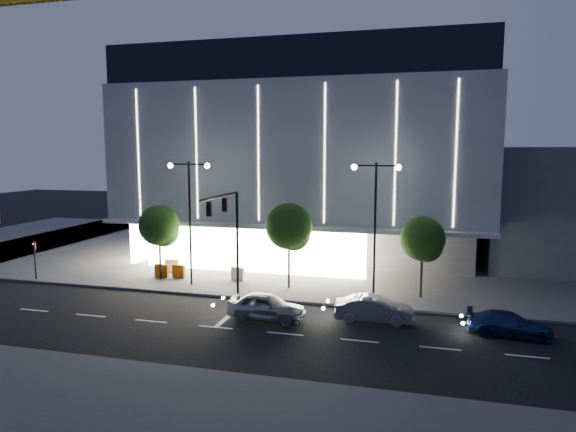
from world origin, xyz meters
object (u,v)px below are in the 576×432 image
Objects in this scene: tree_right at (423,241)px; barrier_b at (172,266)px; tree_left at (160,228)px; barrier_c at (179,271)px; traffic_mast at (229,225)px; car_third at (509,324)px; car_lead at (266,306)px; street_lamp_east at (375,210)px; tree_mid at (289,229)px; barrier_d at (238,274)px; street_lamp_west at (190,205)px; ped_signal_far at (35,256)px; car_second at (374,309)px; barrier_a at (162,271)px.

tree_right reaches higher than barrier_b.
tree_left is 5.20× the size of barrier_c.
traffic_mast is at bearing -162.98° from tree_right.
car_third is at bearing -7.02° from traffic_mast.
tree_right is at bearing -49.83° from car_lead.
street_lamp_east is at bearing -18.05° from barrier_b.
barrier_b is (-23.79, 7.91, 0.03)m from car_third.
car_third reaches higher than barrier_b.
tree_mid is (3.03, 3.68, -0.69)m from traffic_mast.
barrier_d is at bearing -18.62° from barrier_b.
tree_mid is at bearing 8.26° from street_lamp_west.
street_lamp_west is at bearing -51.84° from barrier_b.
tree_mid is at bearing -18.93° from barrier_b.
car_third is 3.89× the size of barrier_d.
ped_signal_far is 28.21m from tree_right.
tree_left is 3.63m from barrier_c.
street_lamp_west is (-4.00, 2.66, 0.93)m from traffic_mast.
car_second reaches higher than barrier_c.
tree_mid reaches higher than barrier_d.
barrier_b is at bearing 168.80° from street_lamp_east.
ped_signal_far is at bearing 89.28° from car_third.
car_lead is at bearing 98.34° from car_third.
car_lead is 6.22m from car_second.
street_lamp_east reaches higher than tree_right.
traffic_mast is 16.35m from ped_signal_far.
car_third is (13.56, -5.72, -3.71)m from tree_mid.
traffic_mast is 4.89m from street_lamp_west.
ped_signal_far is at bearing -164.39° from tree_left.
street_lamp_east is at bearing 63.09° from car_third.
barrier_a is (8.84, 2.95, -1.24)m from ped_signal_far.
traffic_mast reaches higher than car_second.
street_lamp_west is 8.18× the size of barrier_c.
tree_right is at bearing 5.14° from ped_signal_far.
ped_signal_far reaches higher than barrier_b.
tree_left is 10.00m from tree_mid.
barrier_a is 1.00× the size of barrier_b.
street_lamp_west is 1.00× the size of street_lamp_east.
tree_right is 1.20× the size of car_lead.
traffic_mast is 12.63m from tree_right.
street_lamp_west is at bearing 146.35° from traffic_mast.
barrier_d is at bearing 104.28° from traffic_mast.
traffic_mast is at bearing 87.88° from car_third.
traffic_mast is at bearing 77.02° from car_second.
barrier_a is (-7.16, 4.11, -4.38)m from traffic_mast.
traffic_mast is 6.43× the size of barrier_c.
barrier_c is (1.40, -1.59, 0.00)m from barrier_b.
car_second is at bearing -115.97° from tree_right.
car_third is at bearing -22.89° from tree_mid.
tree_left reaches higher than car_lead.
barrier_c is at bearing -159.28° from barrier_d.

